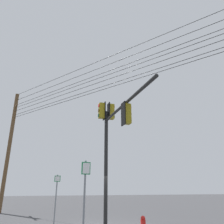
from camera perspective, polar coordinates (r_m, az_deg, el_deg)
signal_mast_assembly at (r=11.03m, az=-0.13°, el=-5.17°), size 5.80×1.51×6.64m
utility_pole_wooden at (r=19.61m, az=-26.05°, el=-8.51°), size 1.99×0.91×9.72m
route_sign_primary at (r=7.86m, az=-7.42°, el=-21.15°), size 0.18×0.32×2.92m
route_sign_secondary at (r=12.99m, az=-14.88°, el=-20.72°), size 0.13×0.32×2.60m
overhead_wire_span at (r=12.74m, az=2.26°, el=11.35°), size 15.55×15.75×2.27m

